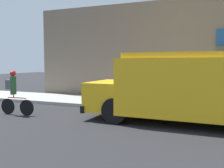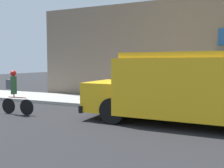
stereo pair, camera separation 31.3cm
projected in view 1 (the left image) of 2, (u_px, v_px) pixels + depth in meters
name	position (u px, v px, depth m)	size (l,w,h in m)	color
ground_plane	(191.00, 115.00, 9.80)	(70.00, 70.00, 0.00)	#232326
sidewalk	(195.00, 108.00, 11.08)	(28.00, 2.81, 0.15)	#999993
storefront	(201.00, 51.00, 12.42)	(17.96, 0.95, 5.07)	#756656
school_bus	(190.00, 87.00, 8.45)	(6.28, 2.85, 2.29)	yellow
cyclist	(14.00, 93.00, 9.88)	(1.48, 0.22, 1.68)	black
trash_bin	(142.00, 93.00, 12.54)	(0.59, 0.59, 0.79)	slate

